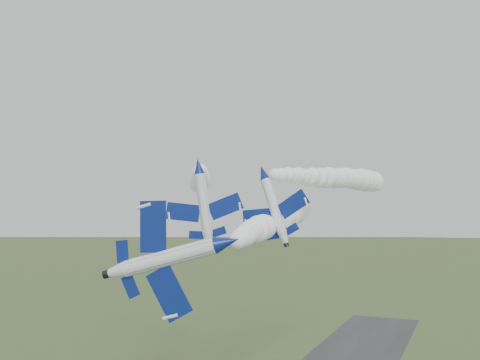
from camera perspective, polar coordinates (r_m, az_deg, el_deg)
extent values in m
cylinder|color=white|center=(49.67, -1.40, -6.65)|extent=(3.93, 9.16, 1.96)
cone|color=navy|center=(44.15, -2.87, -6.98)|extent=(2.44, 2.73, 1.96)
cone|color=white|center=(54.99, -0.26, -6.39)|extent=(2.34, 2.31, 1.96)
cylinder|color=black|center=(56.04, -0.06, -6.34)|extent=(1.11, 0.85, 0.99)
ellipsoid|color=black|center=(47.29, -1.27, -6.59)|extent=(1.97, 3.28, 1.30)
cube|color=navy|center=(50.65, -2.29, -3.15)|extent=(1.95, 2.81, 4.77)
cube|color=navy|center=(50.61, -0.45, -10.15)|extent=(1.95, 2.81, 4.77)
cube|color=navy|center=(54.09, -0.91, -4.68)|extent=(0.90, 1.29, 2.09)
cube|color=navy|center=(54.07, 0.02, -8.18)|extent=(0.90, 1.29, 2.09)
cube|color=navy|center=(53.56, 0.92, -6.07)|extent=(2.62, 2.18, 0.73)
cylinder|color=white|center=(78.29, -4.45, 1.46)|extent=(5.27, 8.64, 1.75)
cone|color=navy|center=(72.82, -4.65, 1.87)|extent=(2.55, 2.81, 1.75)
cone|color=white|center=(83.55, -4.27, 1.12)|extent=(2.38, 2.43, 1.75)
cylinder|color=black|center=(84.58, -4.24, 1.06)|extent=(1.07, 0.94, 0.89)
ellipsoid|color=black|center=(76.12, -4.58, 2.05)|extent=(2.32, 3.20, 1.17)
cube|color=navy|center=(79.26, -6.63, 0.99)|extent=(5.35, 4.26, 0.80)
cube|color=navy|center=(79.05, -2.17, 1.60)|extent=(5.35, 4.26, 0.80)
cube|color=navy|center=(82.69, -5.44, 1.02)|extent=(2.36, 1.91, 0.39)
cube|color=navy|center=(82.58, -3.16, 1.33)|extent=(2.36, 1.91, 0.39)
cube|color=navy|center=(82.51, -4.43, 2.12)|extent=(1.10, 1.69, 2.28)
cylinder|color=white|center=(73.83, 2.47, 0.79)|extent=(1.74, 7.65, 1.73)
cone|color=navy|center=(69.36, 1.05, 1.10)|extent=(1.73, 2.01, 1.73)
cone|color=white|center=(78.17, 3.68, 0.53)|extent=(1.73, 1.64, 1.73)
cylinder|color=black|center=(79.03, 3.90, 0.49)|extent=(0.88, 0.55, 0.88)
ellipsoid|color=black|center=(72.11, 1.79, 1.29)|extent=(1.16, 2.62, 1.15)
cube|color=navy|center=(75.37, 0.86, -0.07)|extent=(4.01, 2.19, 1.46)
cube|color=navy|center=(73.69, 4.58, 1.39)|extent=(4.01, 2.19, 1.46)
cube|color=navy|center=(77.85, 2.52, 0.21)|extent=(1.76, 1.00, 0.67)
cube|color=navy|center=(76.99, 4.44, 0.95)|extent=(1.76, 1.00, 0.67)
cube|color=navy|center=(77.43, 3.16, 1.41)|extent=(0.74, 1.46, 1.93)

